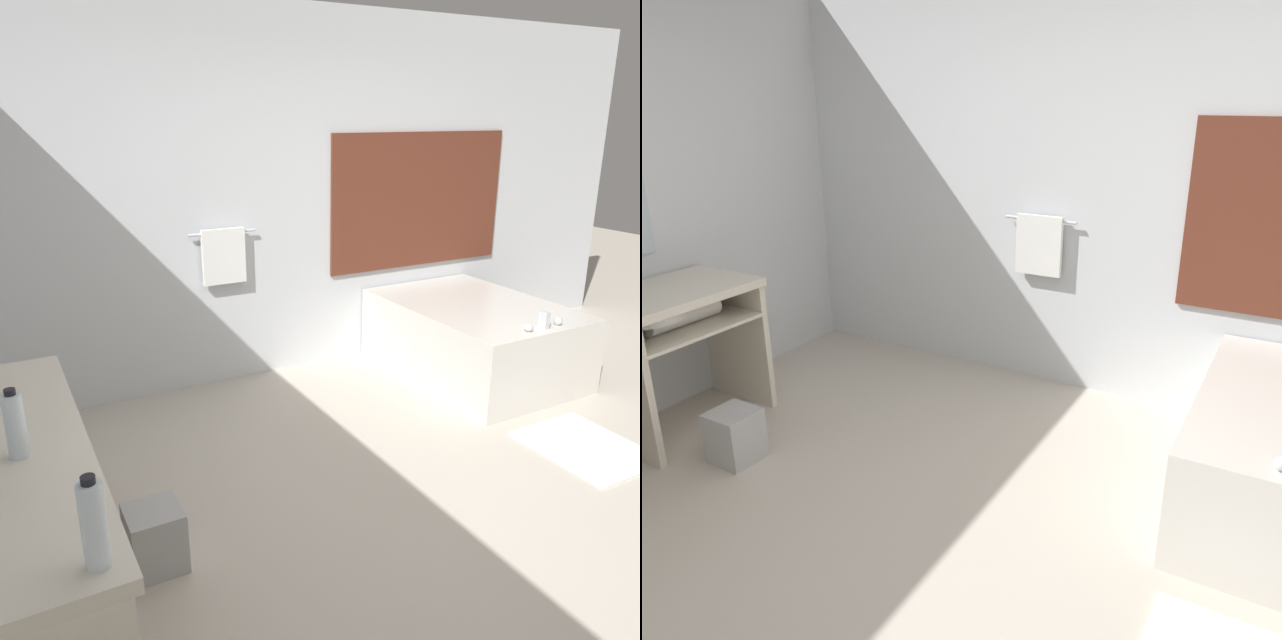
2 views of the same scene
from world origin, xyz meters
The scene contains 8 objects.
ground_plane centered at (0.00, 0.00, 0.00)m, with size 16.00×16.00×0.00m, color beige.
wall_back_with_blinds centered at (0.05, 2.23, 1.35)m, with size 7.40×0.13×2.70m.
vanity_counter centered at (-1.88, 0.14, 0.66)m, with size 0.61×1.68×0.88m.
bathtub centered at (1.46, 1.42, 0.31)m, with size 1.08×1.54×0.69m.
water_bottle_1 centered at (-1.66, -0.64, 1.00)m, with size 0.07×0.07×0.26m.
water_bottle_3 centered at (-1.80, 0.04, 0.99)m, with size 0.07×0.07×0.24m.
waste_bin centered at (-1.32, 0.37, 0.15)m, with size 0.24×0.24×0.30m.
bath_mat centered at (1.27, 0.16, 0.01)m, with size 0.59×0.71×0.02m.
Camera 1 is at (-1.80, -2.03, 1.95)m, focal length 35.00 mm.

